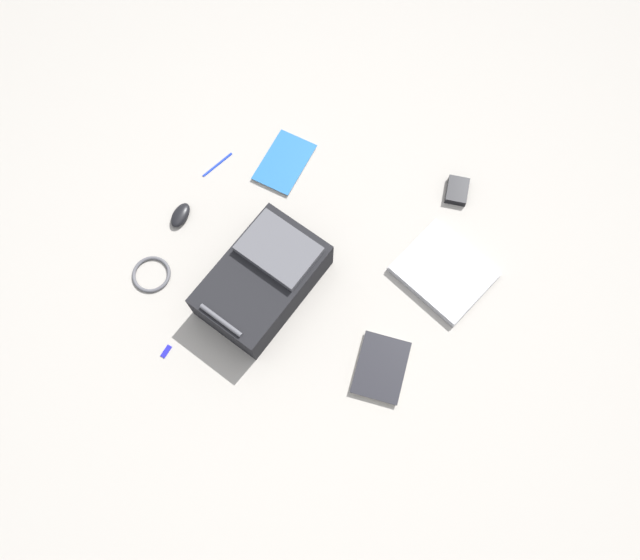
# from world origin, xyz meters

# --- Properties ---
(ground_plane) EXTENTS (3.89, 3.89, 0.00)m
(ground_plane) POSITION_xyz_m (0.00, 0.00, 0.00)
(ground_plane) COLOR gray
(backpack) EXTENTS (0.35, 0.50, 0.18)m
(backpack) POSITION_xyz_m (0.13, 0.15, 0.08)
(backpack) COLOR black
(backpack) RESTS_ON ground_plane
(laptop) EXTENTS (0.38, 0.35, 0.03)m
(laptop) POSITION_xyz_m (-0.42, -0.21, 0.02)
(laptop) COLOR #929296
(laptop) RESTS_ON ground_plane
(book_comic) EXTENTS (0.17, 0.25, 0.01)m
(book_comic) POSITION_xyz_m (0.32, -0.33, 0.01)
(book_comic) COLOR silver
(book_comic) RESTS_ON ground_plane
(book_red) EXTENTS (0.21, 0.26, 0.02)m
(book_red) POSITION_xyz_m (-0.38, 0.22, 0.01)
(book_red) COLOR silver
(book_red) RESTS_ON ground_plane
(computer_mouse) EXTENTS (0.07, 0.11, 0.03)m
(computer_mouse) POSITION_xyz_m (0.56, 0.06, 0.02)
(computer_mouse) COLOR black
(computer_mouse) RESTS_ON ground_plane
(cable_coil) EXTENTS (0.14, 0.14, 0.01)m
(cable_coil) POSITION_xyz_m (0.52, 0.31, 0.01)
(cable_coil) COLOR #4C4C51
(cable_coil) RESTS_ON ground_plane
(power_brick) EXTENTS (0.11, 0.13, 0.03)m
(power_brick) POSITION_xyz_m (-0.33, -0.54, 0.02)
(power_brick) COLOR black
(power_brick) RESTS_ON ground_plane
(pen_black) EXTENTS (0.05, 0.14, 0.01)m
(pen_black) POSITION_xyz_m (0.55, -0.20, 0.00)
(pen_black) COLOR #1933B2
(pen_black) RESTS_ON ground_plane
(usb_stick) EXTENTS (0.02, 0.05, 0.01)m
(usb_stick) POSITION_xyz_m (0.32, 0.53, 0.00)
(usb_stick) COLOR #191999
(usb_stick) RESTS_ON ground_plane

